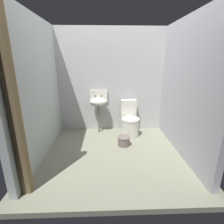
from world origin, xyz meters
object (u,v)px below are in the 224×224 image
wooden_door_post (13,105)px  bucket (124,141)px  sink (98,101)px  toilet_near_wall (130,121)px

wooden_door_post → bucket: bearing=41.0°
wooden_door_post → bucket: wooden_door_post is taller
sink → bucket: sink is taller
toilet_near_wall → sink: size_ratio=0.79×
toilet_near_wall → sink: sink is taller
wooden_door_post → toilet_near_wall: wooden_door_post is taller
toilet_near_wall → wooden_door_post: bearing=45.8°
sink → bucket: (0.53, -0.73, -0.66)m
toilet_near_wall → bucket: (-0.19, -0.54, -0.22)m
wooden_door_post → sink: (0.87, 1.95, -0.43)m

